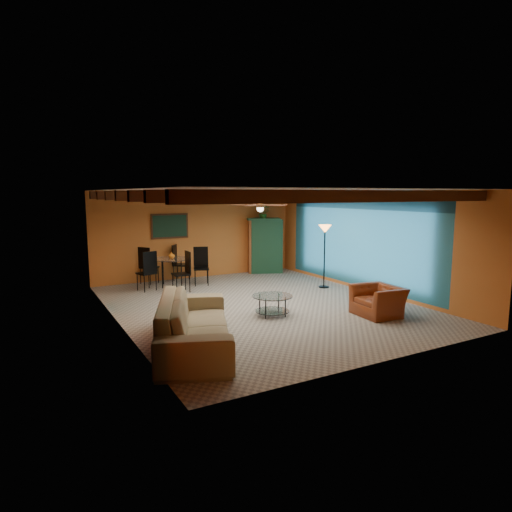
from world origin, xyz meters
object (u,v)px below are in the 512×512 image
armchair (378,301)px  dining_table (172,267)px  floor_lamp (324,256)px  armoire (263,246)px  coffee_table (272,305)px  potted_plant (263,213)px  vase (171,244)px  sofa (194,323)px

armchair → dining_table: bearing=-145.4°
armchair → floor_lamp: (0.72, 2.84, 0.57)m
armoire → floor_lamp: 2.88m
armchair → armoire: 5.74m
coffee_table → dining_table: (-0.95, 3.99, 0.33)m
dining_table → armoire: size_ratio=1.20×
dining_table → floor_lamp: (3.68, -2.25, 0.34)m
potted_plant → vase: potted_plant is taller
armchair → armoire: (0.39, 5.70, 0.56)m
coffee_table → dining_table: size_ratio=0.41×
floor_lamp → vase: size_ratio=9.58×
armchair → potted_plant: 5.95m
armchair → coffee_table: size_ratio=1.13×
coffee_table → armchair: bearing=-28.7°
sofa → armoire: size_ratio=1.68×
dining_table → armchair: bearing=-59.8°
coffee_table → vase: 4.21m
armchair → potted_plant: bearing=-179.5°
dining_table → armoire: bearing=10.4°
armoire → vase: size_ratio=9.49×
armchair → armoire: size_ratio=0.56×
floor_lamp → potted_plant: (-0.33, 2.86, 1.10)m
coffee_table → vase: (-0.95, 3.99, 0.97)m
armchair → floor_lamp: size_ratio=0.56×
coffee_table → potted_plant: bearing=62.4°
floor_lamp → potted_plant: bearing=96.6°
sofa → floor_lamp: floor_lamp is taller
armchair → potted_plant: (0.39, 5.70, 1.66)m
armoire → floor_lamp: floor_lamp is taller
dining_table → coffee_table: bearing=-76.6°
sofa → dining_table: 5.18m
sofa → dining_table: dining_table is taller
sofa → potted_plant: 7.43m
armchair → coffee_table: 2.29m
vase → sofa: bearing=-103.8°
armoire → potted_plant: 1.11m
armoire → dining_table: bearing=-147.9°
coffee_table → armoire: size_ratio=0.50×
armchair → coffee_table: bearing=-114.3°
coffee_table → dining_table: dining_table is taller
dining_table → floor_lamp: 4.33m
dining_table → vase: vase is taller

